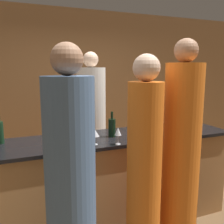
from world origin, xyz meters
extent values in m
plane|color=brown|center=(0.00, 0.00, 0.00)|extent=(14.00, 14.00, 0.00)
cube|color=brown|center=(0.00, 2.09, 1.40)|extent=(8.00, 0.06, 2.80)
cube|color=#B27F4C|center=(0.00, 0.00, 0.49)|extent=(2.59, 0.62, 0.99)
cube|color=black|center=(0.00, 0.00, 1.00)|extent=(2.65, 0.68, 0.04)
cylinder|color=silver|center=(-0.04, 0.79, 0.88)|extent=(0.39, 0.39, 1.76)
sphere|color=beige|center=(-0.04, 0.79, 1.87)|extent=(0.21, 0.21, 0.21)
cylinder|color=orange|center=(0.34, -0.67, 0.90)|extent=(0.33, 0.33, 1.80)
sphere|color=#A37556|center=(0.34, -0.67, 1.90)|extent=(0.20, 0.20, 0.20)
cylinder|color=#4C6B93|center=(-0.70, -0.80, 0.85)|extent=(0.36, 0.36, 1.70)
sphere|color=#A37556|center=(-0.70, -0.80, 1.81)|extent=(0.22, 0.22, 0.22)
cylinder|color=orange|center=(-0.05, -0.69, 0.82)|extent=(0.29, 0.29, 1.64)
sphere|color=beige|center=(-0.05, -0.69, 1.75)|extent=(0.22, 0.22, 0.22)
cylinder|color=black|center=(-0.06, -0.01, 1.12)|extent=(0.08, 0.08, 0.19)
cylinder|color=black|center=(-0.06, -0.01, 1.26)|extent=(0.03, 0.03, 0.08)
cylinder|color=black|center=(-1.18, 0.17, 1.13)|extent=(0.07, 0.07, 0.22)
cylinder|color=silver|center=(0.87, 0.01, 1.10)|extent=(0.15, 0.15, 0.17)
cylinder|color=silver|center=(0.54, -0.27, 1.02)|extent=(0.05, 0.05, 0.00)
cylinder|color=silver|center=(0.54, -0.27, 1.07)|extent=(0.01, 0.01, 0.09)
cone|color=silver|center=(0.54, -0.27, 1.16)|extent=(0.06, 0.06, 0.07)
cylinder|color=silver|center=(-0.12, -0.30, 1.02)|extent=(0.05, 0.05, 0.00)
cylinder|color=silver|center=(-0.12, -0.30, 1.07)|extent=(0.01, 0.01, 0.09)
cone|color=silver|center=(-0.12, -0.30, 1.15)|extent=(0.07, 0.07, 0.08)
cylinder|color=silver|center=(-0.33, -0.23, 1.02)|extent=(0.05, 0.05, 0.00)
cylinder|color=silver|center=(-0.33, -0.23, 1.07)|extent=(0.01, 0.01, 0.08)
cone|color=silver|center=(-0.33, -0.23, 1.14)|extent=(0.08, 0.08, 0.07)
cylinder|color=silver|center=(0.39, -0.28, 1.02)|extent=(0.05, 0.05, 0.00)
cylinder|color=silver|center=(0.39, -0.28, 1.07)|extent=(0.01, 0.01, 0.09)
cone|color=silver|center=(0.39, -0.28, 1.15)|extent=(0.08, 0.08, 0.06)
cylinder|color=silver|center=(0.14, -0.28, 1.02)|extent=(0.05, 0.05, 0.00)
cylinder|color=silver|center=(0.14, -0.28, 1.07)|extent=(0.01, 0.01, 0.09)
cone|color=silver|center=(0.14, -0.28, 1.15)|extent=(0.08, 0.08, 0.06)
cylinder|color=silver|center=(0.64, -0.24, 1.02)|extent=(0.05, 0.05, 0.00)
cylinder|color=silver|center=(0.64, -0.24, 1.07)|extent=(0.01, 0.01, 0.08)
cone|color=silver|center=(0.64, -0.24, 1.13)|extent=(0.07, 0.07, 0.06)
cylinder|color=silver|center=(0.33, -0.19, 1.02)|extent=(0.05, 0.05, 0.00)
cylinder|color=silver|center=(0.33, -0.19, 1.07)|extent=(0.01, 0.01, 0.09)
cone|color=silver|center=(0.33, -0.19, 1.15)|extent=(0.07, 0.07, 0.07)
cylinder|color=silver|center=(0.79, -0.26, 1.02)|extent=(0.05, 0.05, 0.00)
cylinder|color=silver|center=(0.79, -0.26, 1.07)|extent=(0.01, 0.01, 0.09)
cone|color=silver|center=(0.79, -0.26, 1.15)|extent=(0.06, 0.06, 0.07)
camera|label=1|loc=(-1.04, -2.44, 1.74)|focal=40.00mm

